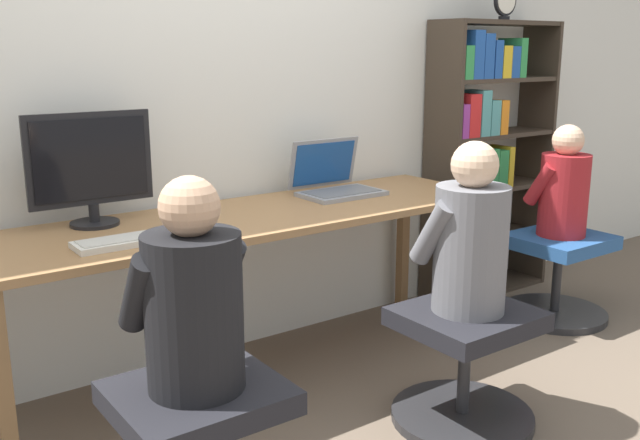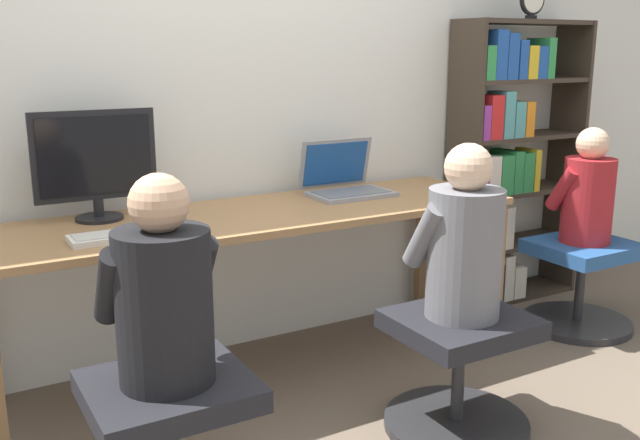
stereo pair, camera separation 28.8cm
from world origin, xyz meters
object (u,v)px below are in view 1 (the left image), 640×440
Objects in this scene: laptop at (336,183)px; keyboard at (130,240)px; person_at_monitor at (193,299)px; desk_clock at (505,1)px; desktop_monitor at (91,168)px; person_at_laptop at (470,238)px; office_chair_side at (557,273)px; office_chair_right at (465,361)px; bookshelf at (481,163)px; person_near_shelf at (564,187)px.

laptop is 0.98× the size of keyboard.
laptop is 1.44m from person_at_monitor.
desk_clock reaches higher than laptop.
person_at_laptop is (1.05, -0.96, -0.23)m from desktop_monitor.
office_chair_right is at bearing -158.76° from office_chair_side.
office_chair_right is (1.05, -0.96, -0.72)m from desktop_monitor.
office_chair_side is at bearing 10.74° from person_at_monitor.
keyboard is 2.21m from bookshelf.
desk_clock is (2.30, 0.89, 0.92)m from person_at_monitor.
person_near_shelf reaches higher than laptop.
person_at_laptop reaches higher than person_at_monitor.
person_at_laptop is (-0.06, -0.89, -0.06)m from laptop.
person_at_monitor reaches higher than laptop.
desktop_monitor reaches higher than office_chair_right.
person_at_monitor is 2.42m from bookshelf.
person_near_shelf is at bearing -12.05° from desktop_monitor.
office_chair_side is (2.27, -0.49, -0.72)m from desktop_monitor.
keyboard reaches higher than office_chair_right.
bookshelf is 0.87m from desk_clock.
office_chair_right is 2.06m from desk_clock.
laptop is at bearing 159.93° from office_chair_side.
keyboard is 0.61× the size of person_at_laptop.
keyboard is 1.32m from office_chair_right.
office_chair_side is at bearing -81.39° from bookshelf.
office_chair_side is at bearing -3.91° from keyboard.
person_at_laptop is 1.30m from person_near_shelf.
desktop_monitor is 0.96m from person_at_monitor.
office_chair_side is (2.26, -0.15, -0.51)m from keyboard.
person_at_laptop is (1.05, -0.62, -0.02)m from keyboard.
person_near_shelf is at bearing 10.84° from person_at_monitor.
bookshelf is at bearing 40.40° from person_at_laptop.
laptop is at bearing 86.29° from office_chair_right.
desk_clock is 1.04m from person_near_shelf.
person_at_monitor is (-1.15, -0.86, -0.07)m from laptop.
person_near_shelf is (1.21, 0.48, 0.46)m from office_chair_right.
office_chair_right is (1.05, -0.63, -0.51)m from keyboard.
keyboard is 2.27m from person_near_shelf.
person_at_laptop is 1.77m from desk_clock.
office_chair_side is 0.46m from person_near_shelf.
person_at_monitor is (-1.10, 0.03, 0.48)m from office_chair_right.
office_chair_right is 0.86× the size of person_at_laptop.
bookshelf reaches higher than laptop.
person_at_monitor is 2.40m from office_chair_side.
bookshelf is at bearing 22.82° from person_at_monitor.
desktop_monitor is at bearing 137.66° from office_chair_right.
bookshelf is (1.08, 0.08, -0.01)m from laptop.
laptop is 0.69× the size of office_chair_right.
bookshelf is 2.69× the size of person_near_shelf.
bookshelf reaches higher than keyboard.
keyboard is 0.62× the size of person_at_monitor.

